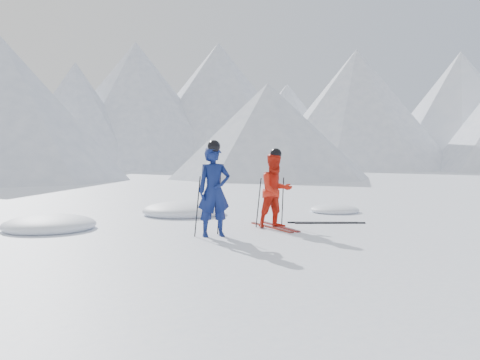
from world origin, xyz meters
TOP-DOWN VIEW (x-y plane):
  - ground at (0.00, 0.00)m, footprint 160.00×160.00m
  - mountain_range at (5.71, 35.31)m, footprint 106.15×62.94m
  - skier_blue at (-2.66, -0.01)m, footprint 0.75×0.57m
  - skier_red at (-0.88, 0.36)m, footprint 0.87×0.71m
  - pole_blue_left at (-2.96, 0.14)m, footprint 0.12×0.09m
  - pole_blue_right at (-2.41, 0.24)m, footprint 0.12×0.07m
  - pole_red_left at (-1.18, 0.61)m, footprint 0.11×0.09m
  - pole_red_right at (-0.58, 0.51)m, footprint 0.11×0.08m
  - ski_worn_left at (-1.00, 0.36)m, footprint 0.17×1.70m
  - ski_worn_right at (-0.76, 0.36)m, footprint 0.29×1.70m
  - ski_loose_a at (0.52, 0.40)m, footprint 1.50×0.96m
  - ski_loose_b at (0.62, 0.25)m, footprint 1.52×0.92m
  - snow_lumps at (-2.55, 3.13)m, footprint 9.37×3.52m

SIDE VIEW (x-z plane):
  - ground at x=0.00m, z-range 0.00..0.00m
  - snow_lumps at x=-2.55m, z-range -0.25..0.25m
  - ski_worn_left at x=-1.00m, z-range 0.00..0.03m
  - ski_worn_right at x=-0.76m, z-range 0.00..0.03m
  - ski_loose_a at x=0.52m, z-range 0.00..0.03m
  - ski_loose_b at x=0.62m, z-range 0.00..0.03m
  - pole_red_left at x=-1.18m, z-range 0.00..1.13m
  - pole_red_right at x=-0.58m, z-range 0.00..1.13m
  - pole_blue_right at x=-2.41m, z-range 0.00..1.23m
  - pole_blue_left at x=-2.96m, z-range 0.00..1.23m
  - skier_red at x=-0.88m, z-range 0.00..1.69m
  - skier_blue at x=-2.66m, z-range 0.00..1.84m
  - mountain_range at x=5.71m, z-range -1.04..14.49m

